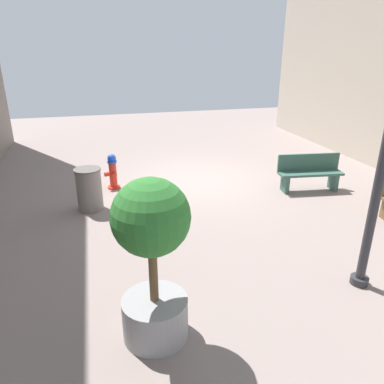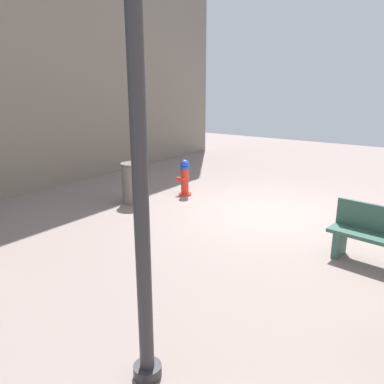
# 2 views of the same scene
# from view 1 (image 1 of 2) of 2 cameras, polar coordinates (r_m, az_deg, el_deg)

# --- Properties ---
(ground_plane) EXTENTS (23.40, 23.40, 0.00)m
(ground_plane) POSITION_cam_1_polar(r_m,az_deg,el_deg) (10.34, 0.49, 1.69)
(ground_plane) COLOR gray
(fire_hydrant) EXTENTS (0.40, 0.43, 0.94)m
(fire_hydrant) POSITION_cam_1_polar(r_m,az_deg,el_deg) (9.90, -12.26, 3.17)
(fire_hydrant) COLOR red
(fire_hydrant) RESTS_ON ground_plane
(bench_near) EXTENTS (1.70, 0.66, 0.95)m
(bench_near) POSITION_cam_1_polar(r_m,az_deg,el_deg) (10.04, 17.81, 3.00)
(bench_near) COLOR #33594C
(bench_near) RESTS_ON ground_plane
(planter_tree) EXTENTS (0.94, 0.94, 2.19)m
(planter_tree) POSITION_cam_1_polar(r_m,az_deg,el_deg) (4.46, -6.19, -9.40)
(planter_tree) COLOR gray
(planter_tree) RESTS_ON ground_plane
(trash_bin) EXTENTS (0.60, 0.60, 0.99)m
(trash_bin) POSITION_cam_1_polar(r_m,az_deg,el_deg) (8.71, -15.70, 0.42)
(trash_bin) COLOR slate
(trash_bin) RESTS_ON ground_plane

